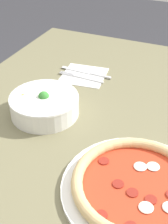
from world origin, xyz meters
name	(u,v)px	position (x,y,z in m)	size (l,w,h in m)	color
dining_table	(84,143)	(0.00, 0.00, 0.65)	(1.24, 0.88, 0.75)	#706B4C
pizza	(137,185)	(-0.21, -0.22, 0.77)	(0.34, 0.34, 0.04)	white
bowl	(44,104)	(-0.03, 0.11, 0.79)	(0.21, 0.21, 0.08)	white
napkin	(84,75)	(0.23, 0.10, 0.76)	(0.17, 0.17, 0.00)	white
fork	(82,77)	(0.21, 0.10, 0.76)	(0.02, 0.17, 0.00)	silver
knife	(88,73)	(0.25, 0.09, 0.76)	(0.02, 0.20, 0.01)	silver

